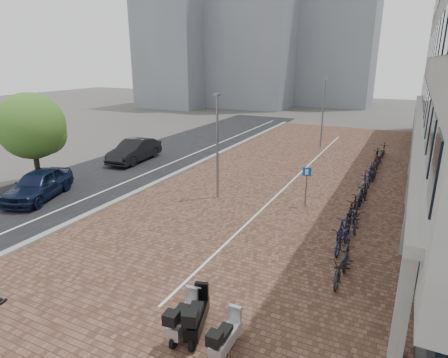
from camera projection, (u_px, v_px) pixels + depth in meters
ground at (158, 251)px, 15.17m from camera, size 140.00×140.00×0.00m
plaza_brick at (293, 177)px, 24.59m from camera, size 14.50×42.00×0.04m
street_asphalt at (153, 159)px, 29.22m from camera, size 8.00×50.00×0.03m
curb at (197, 164)px, 27.56m from camera, size 0.35×42.00×0.14m
lane_line at (175, 161)px, 28.38m from camera, size 0.12×44.00×0.00m
parking_line at (296, 177)px, 24.50m from camera, size 0.10×30.00×0.00m
bg_towers at (263, 14)px, 58.90m from camera, size 33.00×23.00×32.00m
car_navy at (39, 184)px, 20.65m from camera, size 3.33×5.06×1.60m
car_dark at (134, 150)px, 28.23m from camera, size 2.16×5.13×1.65m
shoes at (0, 302)px, 11.87m from camera, size 0.41×0.37×0.09m
scooter_front at (226, 336)px, 9.71m from camera, size 0.51×1.60×1.10m
scooter_mid at (197, 314)px, 10.40m from camera, size 1.08×1.90×1.25m
scooter_back at (183, 316)px, 10.41m from camera, size 0.70×1.73×1.16m
parking_sign at (306, 181)px, 19.29m from camera, size 0.44×0.10×2.10m
lamp_near at (217, 148)px, 20.12m from camera, size 0.12×0.12×5.58m
lamp_far at (323, 114)px, 32.00m from camera, size 0.12×0.12×5.76m
street_tree at (34, 128)px, 21.87m from camera, size 3.81×3.81×5.54m
bike_row at (367, 186)px, 21.33m from camera, size 1.25×21.43×1.05m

